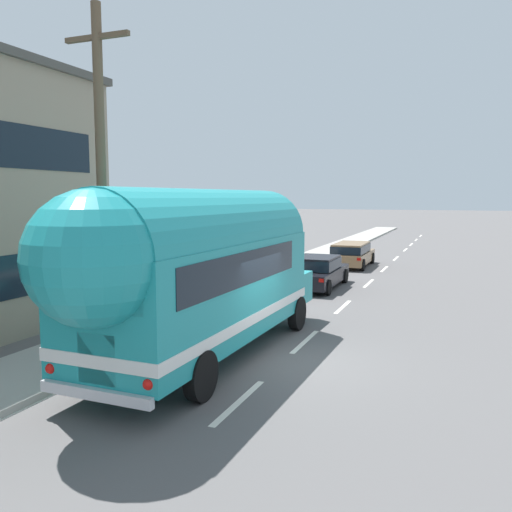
{
  "coord_description": "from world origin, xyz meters",
  "views": [
    {
      "loc": [
        3.88,
        -11.66,
        3.95
      ],
      "look_at": [
        -1.99,
        3.2,
        2.13
      ],
      "focal_mm": 36.76,
      "sensor_mm": 36.0,
      "label": 1
    }
  ],
  "objects_px": {
    "painted_bus": "(198,267)",
    "car_lead": "(317,271)",
    "car_second": "(352,253)",
    "utility_pole": "(101,177)"
  },
  "relations": [
    {
      "from": "painted_bus",
      "to": "car_lead",
      "type": "distance_m",
      "value": 11.26
    },
    {
      "from": "car_second",
      "to": "painted_bus",
      "type": "bearing_deg",
      "value": -89.94
    },
    {
      "from": "utility_pole",
      "to": "car_lead",
      "type": "relative_size",
      "value": 1.81
    },
    {
      "from": "utility_pole",
      "to": "car_lead",
      "type": "bearing_deg",
      "value": 77.88
    },
    {
      "from": "car_lead",
      "to": "car_second",
      "type": "xyz_separation_m",
      "value": [
        0.08,
        7.34,
        0.05
      ]
    },
    {
      "from": "utility_pole",
      "to": "painted_bus",
      "type": "xyz_separation_m",
      "value": [
        2.52,
        0.16,
        -2.12
      ]
    },
    {
      "from": "utility_pole",
      "to": "car_second",
      "type": "height_order",
      "value": "utility_pole"
    },
    {
      "from": "utility_pole",
      "to": "painted_bus",
      "type": "relative_size",
      "value": 0.81
    },
    {
      "from": "painted_bus",
      "to": "utility_pole",
      "type": "bearing_deg",
      "value": -176.36
    },
    {
      "from": "car_second",
      "to": "car_lead",
      "type": "bearing_deg",
      "value": -90.6
    }
  ]
}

